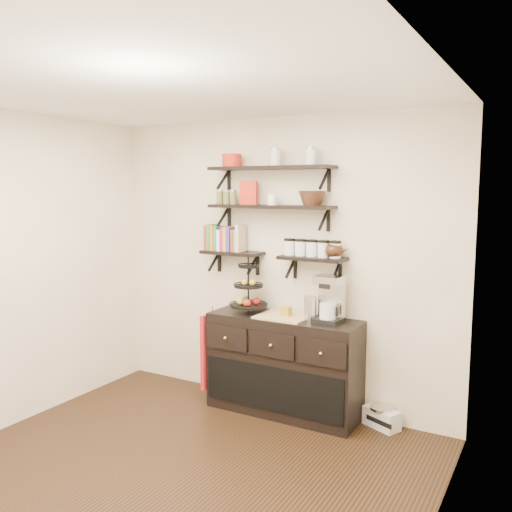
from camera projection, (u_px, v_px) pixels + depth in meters
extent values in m
plane|color=black|center=(161.00, 484.00, 3.78)|extent=(3.50, 3.50, 0.00)
cube|color=white|center=(152.00, 86.00, 3.44)|extent=(3.50, 3.50, 0.02)
cube|color=white|center=(277.00, 263.00, 5.12)|extent=(3.50, 0.02, 2.70)
cube|color=white|center=(425.00, 328.00, 2.75)|extent=(0.02, 3.50, 2.70)
cube|color=black|center=(270.00, 168.00, 4.89)|extent=(1.20, 0.27, 0.03)
cube|color=black|center=(229.00, 181.00, 5.26)|extent=(0.02, 0.03, 0.20)
cube|color=black|center=(329.00, 180.00, 4.76)|extent=(0.02, 0.03, 0.20)
cube|color=black|center=(270.00, 207.00, 4.94)|extent=(1.20, 0.27, 0.03)
cube|color=black|center=(229.00, 217.00, 5.31)|extent=(0.02, 0.03, 0.20)
cube|color=black|center=(328.00, 220.00, 4.80)|extent=(0.02, 0.03, 0.20)
cube|color=black|center=(232.00, 253.00, 5.21)|extent=(0.60, 0.25, 0.03)
cube|color=black|center=(219.00, 262.00, 5.42)|extent=(0.02, 0.03, 0.20)
cube|color=black|center=(258.00, 265.00, 5.21)|extent=(0.03, 0.03, 0.20)
cube|color=black|center=(312.00, 258.00, 4.80)|extent=(0.60, 0.25, 0.03)
cube|color=black|center=(295.00, 268.00, 5.01)|extent=(0.03, 0.03, 0.20)
cube|color=black|center=(340.00, 271.00, 4.80)|extent=(0.02, 0.03, 0.20)
cube|color=red|center=(210.00, 240.00, 5.32)|extent=(0.02, 0.15, 0.20)
cube|color=#2B8046|center=(213.00, 238.00, 5.30)|extent=(0.03, 0.15, 0.24)
cube|color=orange|center=(216.00, 239.00, 5.29)|extent=(0.04, 0.15, 0.21)
cube|color=#15877E|center=(219.00, 237.00, 5.27)|extent=(0.03, 0.15, 0.25)
cube|color=white|center=(222.00, 239.00, 5.25)|extent=(0.03, 0.15, 0.22)
cube|color=#A02055|center=(226.00, 237.00, 5.23)|extent=(0.04, 0.15, 0.26)
cube|color=gold|center=(229.00, 239.00, 5.21)|extent=(0.03, 0.15, 0.23)
cube|color=#363594|center=(232.00, 241.00, 5.20)|extent=(0.03, 0.15, 0.20)
cube|color=#AF2C2A|center=(236.00, 239.00, 5.18)|extent=(0.04, 0.15, 0.24)
cube|color=#448841|center=(239.00, 241.00, 5.16)|extent=(0.03, 0.15, 0.21)
cube|color=#C7B08E|center=(243.00, 239.00, 5.14)|extent=(0.03, 0.15, 0.25)
cylinder|color=silver|center=(289.00, 248.00, 4.90)|extent=(0.10, 0.10, 0.13)
cylinder|color=silver|center=(300.00, 249.00, 4.85)|extent=(0.10, 0.10, 0.13)
cylinder|color=silver|center=(312.00, 249.00, 4.80)|extent=(0.10, 0.10, 0.13)
cylinder|color=silver|center=(323.00, 250.00, 4.74)|extent=(0.10, 0.10, 0.13)
cylinder|color=silver|center=(335.00, 251.00, 4.69)|extent=(0.10, 0.10, 0.13)
cube|color=black|center=(284.00, 365.00, 4.93)|extent=(1.40, 0.45, 0.90)
cube|color=tan|center=(284.00, 316.00, 4.88)|extent=(0.45, 0.41, 0.02)
sphere|color=gold|center=(225.00, 338.00, 4.91)|extent=(0.04, 0.04, 0.04)
sphere|color=gold|center=(271.00, 346.00, 4.68)|extent=(0.04, 0.04, 0.04)
sphere|color=gold|center=(321.00, 354.00, 4.45)|extent=(0.04, 0.04, 0.04)
cylinder|color=black|center=(248.00, 285.00, 5.03)|extent=(0.02, 0.02, 0.51)
cylinder|color=black|center=(248.00, 306.00, 5.05)|extent=(0.35, 0.35, 0.01)
cylinder|color=black|center=(248.00, 286.00, 5.03)|extent=(0.27, 0.27, 0.02)
cylinder|color=black|center=(248.00, 267.00, 5.00)|extent=(0.18, 0.18, 0.02)
sphere|color=#B21914|center=(256.00, 301.00, 5.05)|extent=(0.07, 0.07, 0.07)
sphere|color=gold|center=(245.00, 282.00, 5.04)|extent=(0.06, 0.06, 0.06)
cube|color=olive|center=(286.00, 311.00, 4.86)|extent=(0.08, 0.08, 0.08)
cube|color=black|center=(328.00, 320.00, 4.67)|extent=(0.23, 0.22, 0.04)
cube|color=silver|center=(332.00, 299.00, 4.71)|extent=(0.23, 0.09, 0.34)
cube|color=silver|center=(329.00, 280.00, 4.62)|extent=(0.23, 0.22, 0.07)
cylinder|color=silver|center=(328.00, 311.00, 4.64)|extent=(0.15, 0.15, 0.13)
cylinder|color=silver|center=(310.00, 309.00, 4.72)|extent=(0.11, 0.11, 0.22)
cube|color=red|center=(211.00, 350.00, 5.20)|extent=(0.04, 0.31, 0.72)
cube|color=silver|center=(382.00, 418.00, 4.67)|extent=(0.35, 0.27, 0.17)
cylinder|color=silver|center=(382.00, 408.00, 4.65)|extent=(0.28, 0.28, 0.02)
cube|color=black|center=(379.00, 422.00, 4.59)|extent=(0.25, 0.12, 0.04)
cube|color=#B12714|center=(249.00, 193.00, 5.03)|extent=(0.17, 0.09, 0.22)
cylinder|color=white|center=(272.00, 200.00, 4.92)|extent=(0.09, 0.09, 0.10)
cylinder|color=#B12714|center=(232.00, 161.00, 5.08)|extent=(0.18, 0.18, 0.12)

